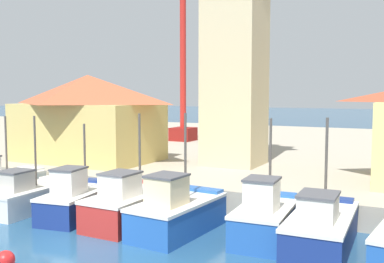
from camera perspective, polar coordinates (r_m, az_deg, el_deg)
The scene contains 13 objects.
ground_plane at distance 17.07m, azimuth -13.79°, elevation -13.91°, with size 300.00×300.00×0.00m, color navy.
quay_wharf at distance 40.08m, azimuth 11.50°, elevation -2.23°, with size 120.00×40.00×1.08m, color #A89E89.
fishing_boat_left_inner at distance 22.38m, azimuth -20.17°, elevation -7.68°, with size 2.17×4.28×4.40m.
fishing_boat_mid_left at distance 20.63m, azimuth -14.24°, elevation -8.37°, with size 2.48×4.54×4.09m.
fishing_boat_center at distance 19.22m, azimuth -7.69°, elevation -9.15°, with size 2.21×4.71×4.60m.
fishing_boat_mid_right at distance 17.80m, azimuth -1.92°, elevation -10.19°, with size 2.39×4.59×4.67m.
fishing_boat_right_inner at distance 17.26m, azimuth 9.35°, elevation -10.74°, with size 2.13×4.21×4.51m.
fishing_boat_right_outer at distance 16.62m, azimuth 16.12°, elevation -11.69°, with size 2.19×5.00×4.60m.
clock_tower at distance 27.75m, azimuth 5.51°, elevation 13.03°, with size 3.79×3.79×17.46m.
warehouse_left at distance 29.93m, azimuth -13.03°, elevation 1.84°, with size 9.04×6.12×5.55m.
port_crane_near at distance 41.42m, azimuth -1.00°, elevation 9.83°, with size 2.00×9.24×20.29m.
mooring_buoy at distance 15.59m, azimuth -22.63°, elevation -14.84°, with size 0.59×0.59×0.59m, color red.
dock_worker_near_tower at distance 25.67m, azimuth -9.79°, elevation -3.08°, with size 0.34×0.22×1.62m.
Camera 1 is at (10.67, -12.15, 5.47)m, focal length 42.00 mm.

